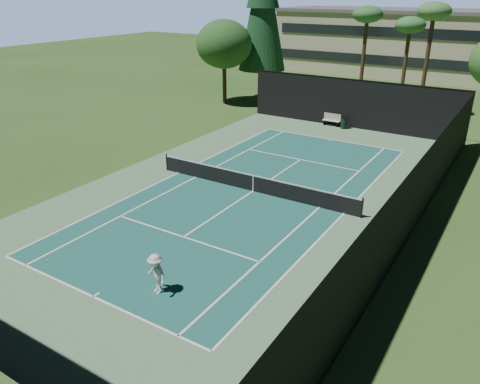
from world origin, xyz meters
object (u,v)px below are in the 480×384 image
object	(u,v)px
player	(156,274)
trash_bin	(344,123)
tennis_ball_c	(297,173)
park_bench	(332,119)
tennis_ball_b	(229,168)
tennis_ball_d	(238,165)
tennis_ball_a	(48,261)
tennis_net	(253,182)

from	to	relation	value
player	trash_bin	size ratio (longest dim) A/B	1.76
tennis_ball_c	park_bench	xyz separation A→B (m)	(-2.48, 11.88, 0.51)
tennis_ball_b	tennis_ball_c	xyz separation A→B (m)	(4.20, 1.39, 0.01)
tennis_ball_d	park_bench	distance (m)	12.63
tennis_ball_a	park_bench	xyz separation A→B (m)	(2.08, 26.89, 0.51)
player	tennis_ball_c	size ratio (longest dim) A/B	21.26
tennis_net	park_bench	xyz separation A→B (m)	(-1.53, 15.73, -0.01)
tennis_ball_b	park_bench	xyz separation A→B (m)	(1.72, 13.27, 0.51)
tennis_net	player	size ratio (longest dim) A/B	7.76
player	tennis_ball_c	bearing A→B (deg)	111.88
tennis_net	tennis_ball_a	distance (m)	11.74
player	tennis_ball_c	world-z (taller)	player
park_bench	tennis_ball_b	bearing A→B (deg)	-97.40
tennis_net	tennis_ball_c	xyz separation A→B (m)	(0.94, 3.86, -0.52)
tennis_net	tennis_ball_a	size ratio (longest dim) A/B	169.95
park_bench	trash_bin	size ratio (longest dim) A/B	1.59
player	tennis_ball_b	world-z (taller)	player
player	tennis_ball_d	world-z (taller)	player
tennis_ball_a	tennis_ball_b	xyz separation A→B (m)	(0.36, 13.62, -0.01)
tennis_net	tennis_ball_b	xyz separation A→B (m)	(-3.26, 2.47, -0.53)
tennis_ball_c	trash_bin	bearing A→B (deg)	96.22
tennis_net	park_bench	size ratio (longest dim) A/B	8.60
tennis_net	player	bearing A→B (deg)	-79.81
tennis_ball_c	tennis_ball_d	xyz separation A→B (m)	(-4.01, -0.66, -0.01)
player	tennis_ball_a	distance (m)	5.59
tennis_ball_b	trash_bin	distance (m)	13.25
tennis_ball_b	park_bench	world-z (taller)	park_bench
player	tennis_ball_d	distance (m)	14.43
tennis_net	player	distance (m)	10.51
tennis_ball_b	tennis_net	bearing A→B (deg)	-37.16
tennis_ball_d	trash_bin	size ratio (longest dim) A/B	0.07
tennis_ball_d	tennis_ball_c	bearing A→B (deg)	9.30
tennis_ball_b	tennis_ball_d	size ratio (longest dim) A/B	1.01
tennis_net	player	xyz separation A→B (m)	(1.86, -10.34, 0.27)
tennis_net	tennis_ball_b	world-z (taller)	tennis_net
trash_bin	park_bench	bearing A→B (deg)	163.68
tennis_net	tennis_ball_d	size ratio (longest dim) A/B	203.56
tennis_net	park_bench	distance (m)	15.81
tennis_net	player	world-z (taller)	player
tennis_ball_a	tennis_ball_c	xyz separation A→B (m)	(4.56, 15.01, 0.00)
tennis_net	tennis_ball_c	world-z (taller)	tennis_net
trash_bin	tennis_ball_a	bearing A→B (deg)	-97.09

